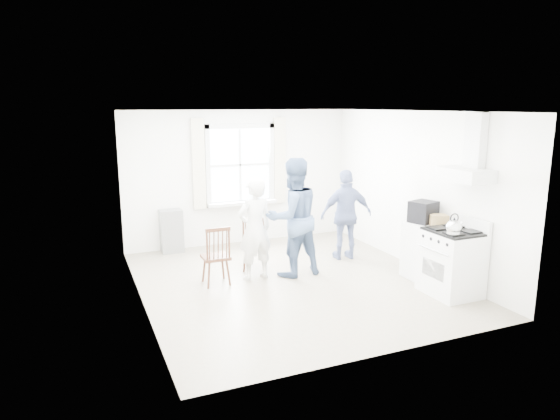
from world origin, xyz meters
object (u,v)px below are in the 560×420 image
object	(u,v)px
stereo_stack	(423,212)
windsor_chair_b	(254,238)
gas_stove	(452,262)
person_right	(346,215)
low_cabinet	(424,251)
person_mid	(293,217)
person_left	(255,229)
windsor_chair_a	(217,250)

from	to	relation	value
stereo_stack	windsor_chair_b	bearing A→B (deg)	150.04
gas_stove	person_right	world-z (taller)	person_right
low_cabinet	person_mid	size ratio (longest dim) A/B	0.48
gas_stove	low_cabinet	size ratio (longest dim) A/B	1.24
person_mid	gas_stove	bearing A→B (deg)	130.80
stereo_stack	person_left	xyz separation A→B (m)	(-2.43, 0.96, -0.26)
person_right	gas_stove	bearing A→B (deg)	113.24
gas_stove	person_right	distance (m)	2.17
person_left	person_right	world-z (taller)	person_left
low_cabinet	stereo_stack	size ratio (longest dim) A/B	1.97
gas_stove	windsor_chair_b	distance (m)	3.08
windsor_chair_a	windsor_chair_b	world-z (taller)	windsor_chair_a
person_left	person_mid	bearing A→B (deg)	166.45
windsor_chair_a	person_right	world-z (taller)	person_right
low_cabinet	person_left	distance (m)	2.67
low_cabinet	windsor_chair_a	distance (m)	3.22
windsor_chair_b	person_mid	size ratio (longest dim) A/B	0.48
stereo_stack	person_left	distance (m)	2.63
gas_stove	person_right	size ratio (longest dim) A/B	0.70
stereo_stack	person_mid	world-z (taller)	person_mid
gas_stove	stereo_stack	size ratio (longest dim) A/B	2.46
stereo_stack	windsor_chair_b	size ratio (longest dim) A/B	0.50
gas_stove	stereo_stack	distance (m)	0.95
low_cabinet	windsor_chair_b	size ratio (longest dim) A/B	0.98
low_cabinet	windsor_chair_a	world-z (taller)	windsor_chair_a
stereo_stack	windsor_chair_b	xyz separation A→B (m)	(-2.32, 1.33, -0.51)
person_left	person_mid	size ratio (longest dim) A/B	0.85
windsor_chair_b	person_mid	world-z (taller)	person_mid
person_right	person_left	bearing A→B (deg)	20.36
low_cabinet	person_right	size ratio (longest dim) A/B	0.56
gas_stove	person_mid	world-z (taller)	person_mid
windsor_chair_b	person_right	size ratio (longest dim) A/B	0.57
gas_stove	low_cabinet	world-z (taller)	gas_stove
windsor_chair_b	person_mid	bearing A→B (deg)	-39.83
low_cabinet	windsor_chair_b	distance (m)	2.72
low_cabinet	windsor_chair_b	world-z (taller)	windsor_chair_b
windsor_chair_a	gas_stove	bearing A→B (deg)	-28.36
stereo_stack	person_mid	distance (m)	2.02
person_left	person_right	xyz separation A→B (m)	(1.85, 0.38, -0.01)
person_left	stereo_stack	bearing A→B (deg)	149.43
gas_stove	person_mid	bearing A→B (deg)	136.75
person_left	person_mid	xyz separation A→B (m)	(0.63, -0.05, 0.14)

